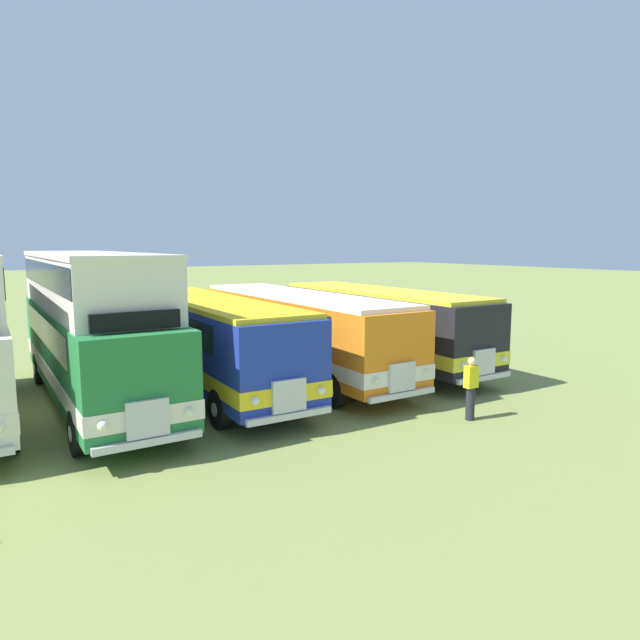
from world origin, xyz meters
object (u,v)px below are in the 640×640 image
(bus_eighth_in_row, at_px, (378,321))
(marshal_person, at_px, (471,388))
(bus_fifth_in_row, at_px, (92,322))
(bus_seventh_in_row, at_px, (298,327))
(bus_sixth_in_row, at_px, (208,337))

(bus_eighth_in_row, bearing_deg, marshal_person, -106.98)
(bus_fifth_in_row, xyz_separation_m, marshal_person, (8.38, -6.91, -1.59))
(bus_seventh_in_row, height_order, bus_eighth_in_row, same)
(bus_fifth_in_row, bearing_deg, bus_seventh_in_row, 1.12)
(bus_eighth_in_row, height_order, marshal_person, bus_eighth_in_row)
(bus_fifth_in_row, bearing_deg, bus_sixth_in_row, -2.51)
(bus_seventh_in_row, relative_size, marshal_person, 6.68)
(bus_fifth_in_row, xyz_separation_m, bus_eighth_in_row, (10.47, -0.06, -0.72))
(bus_fifth_in_row, height_order, bus_seventh_in_row, bus_fifth_in_row)
(bus_sixth_in_row, distance_m, bus_seventh_in_row, 3.50)
(bus_sixth_in_row, height_order, bus_eighth_in_row, same)
(bus_eighth_in_row, bearing_deg, bus_seventh_in_row, 176.83)
(bus_fifth_in_row, relative_size, bus_seventh_in_row, 0.99)
(bus_fifth_in_row, distance_m, bus_seventh_in_row, 7.02)
(bus_sixth_in_row, xyz_separation_m, bus_eighth_in_row, (6.98, 0.10, -0.00))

